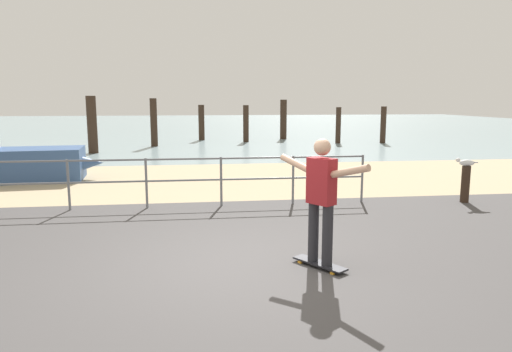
# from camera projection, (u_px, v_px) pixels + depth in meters

# --- Properties ---
(ground_plane) EXTENTS (24.00, 10.00, 0.04)m
(ground_plane) POSITION_uv_depth(u_px,v_px,m) (241.00, 297.00, 5.37)
(ground_plane) COLOR #474444
(ground_plane) RESTS_ON ground
(beach_strip) EXTENTS (24.00, 6.00, 0.04)m
(beach_strip) POSITION_uv_depth(u_px,v_px,m) (213.00, 180.00, 13.20)
(beach_strip) COLOR tan
(beach_strip) RESTS_ON ground
(sea_surface) EXTENTS (72.00, 50.00, 0.04)m
(sea_surface) POSITION_uv_depth(u_px,v_px,m) (200.00, 125.00, 40.60)
(sea_surface) COLOR #849EA3
(sea_surface) RESTS_ON ground
(railing_fence) EXTENTS (9.20, 0.05, 1.05)m
(railing_fence) POSITION_uv_depth(u_px,v_px,m) (146.00, 176.00, 9.57)
(railing_fence) COLOR slate
(railing_fence) RESTS_ON ground
(sailboat) EXTENTS (5.03, 1.83, 5.30)m
(sailboat) POSITION_uv_depth(u_px,v_px,m) (3.00, 163.00, 12.74)
(sailboat) COLOR #335184
(sailboat) RESTS_ON ground
(skateboard) EXTENTS (0.62, 0.77, 0.08)m
(skateboard) POSITION_uv_depth(u_px,v_px,m) (320.00, 264.00, 6.25)
(skateboard) COLOR black
(skateboard) RESTS_ON ground
(skateboarder) EXTENTS (0.89, 1.24, 1.65)m
(skateboarder) POSITION_uv_depth(u_px,v_px,m) (321.00, 194.00, 6.10)
(skateboarder) COLOR #26262B
(skateboarder) RESTS_ON skateboard
(bollard_short) EXTENTS (0.18, 0.18, 0.81)m
(bollard_short) POSITION_uv_depth(u_px,v_px,m) (465.00, 185.00, 10.16)
(bollard_short) COLOR #332319
(bollard_short) RESTS_ON ground
(seagull) EXTENTS (0.49, 0.19, 0.18)m
(seagull) POSITION_uv_depth(u_px,v_px,m) (466.00, 162.00, 10.08)
(seagull) COLOR white
(seagull) RESTS_ON bollard_short
(groyne_post_0) EXTENTS (0.40, 0.40, 2.36)m
(groyne_post_0) POSITION_uv_depth(u_px,v_px,m) (92.00, 125.00, 19.31)
(groyne_post_0) COLOR #332319
(groyne_post_0) RESTS_ON ground
(groyne_post_1) EXTENTS (0.32, 0.32, 2.27)m
(groyne_post_1) POSITION_uv_depth(u_px,v_px,m) (154.00, 123.00, 22.13)
(groyne_post_1) COLOR #332319
(groyne_post_1) RESTS_ON ground
(groyne_post_2) EXTENTS (0.32, 0.32, 1.93)m
(groyne_post_2) POSITION_uv_depth(u_px,v_px,m) (201.00, 123.00, 25.60)
(groyne_post_2) COLOR #332319
(groyne_post_2) RESTS_ON ground
(groyne_post_3) EXTENTS (0.29, 0.29, 1.92)m
(groyne_post_3) POSITION_uv_depth(u_px,v_px,m) (246.00, 124.00, 24.47)
(groyne_post_3) COLOR #332319
(groyne_post_3) RESTS_ON ground
(groyne_post_4) EXTENTS (0.37, 0.37, 2.20)m
(groyne_post_4) POSITION_uv_depth(u_px,v_px,m) (283.00, 120.00, 26.26)
(groyne_post_4) COLOR #332319
(groyne_post_4) RESTS_ON ground
(groyne_post_5) EXTENTS (0.26, 0.26, 1.83)m
(groyne_post_5) POSITION_uv_depth(u_px,v_px,m) (338.00, 125.00, 23.77)
(groyne_post_5) COLOR #332319
(groyne_post_5) RESTS_ON ground
(groyne_post_6) EXTENTS (0.28, 0.28, 1.87)m
(groyne_post_6) POSITION_uv_depth(u_px,v_px,m) (383.00, 125.00, 23.83)
(groyne_post_6) COLOR #332319
(groyne_post_6) RESTS_ON ground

